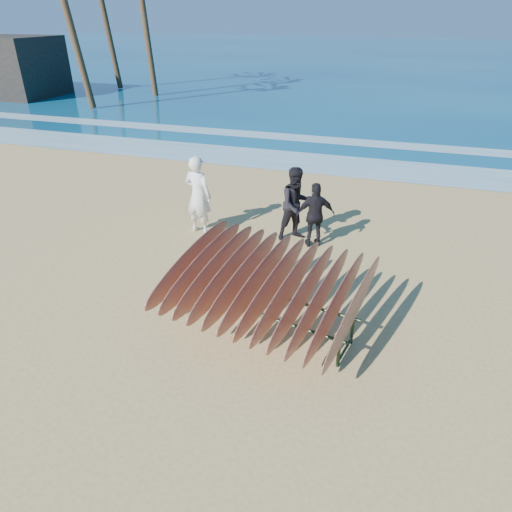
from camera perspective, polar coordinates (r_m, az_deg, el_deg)
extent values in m
plane|color=tan|center=(8.30, -1.69, -8.30)|extent=(120.00, 120.00, 0.00)
plane|color=navy|center=(61.51, 16.86, 22.66)|extent=(160.00, 160.00, 0.00)
plane|color=white|center=(17.15, 9.56, 11.21)|extent=(160.00, 160.00, 0.00)
plane|color=white|center=(20.50, 11.17, 13.88)|extent=(160.00, 160.00, 0.00)
cylinder|color=#1D2E1E|center=(8.49, -8.86, -5.67)|extent=(0.06, 0.06, 0.50)
cylinder|color=#1D2E1E|center=(7.36, 10.29, -11.93)|extent=(0.06, 0.06, 0.50)
cylinder|color=#1D2E1E|center=(8.92, -6.36, -3.65)|extent=(0.06, 0.06, 0.50)
cylinder|color=#1D2E1E|center=(7.85, 11.92, -9.17)|extent=(0.06, 0.06, 0.50)
cylinder|color=#1D2E1E|center=(7.66, -0.06, -7.20)|extent=(3.15, 0.69, 0.06)
cylinder|color=#1D2E1E|center=(8.13, 2.17, -4.87)|extent=(3.15, 0.69, 0.06)
cylinder|color=#1D2E1E|center=(8.80, -7.51, -5.57)|extent=(0.17, 0.65, 0.04)
cylinder|color=#1D2E1E|center=(7.71, 11.02, -11.49)|extent=(0.17, 0.65, 0.04)
ellipsoid|color=maroon|center=(8.40, -8.25, -0.68)|extent=(0.60, 2.66, 1.10)
ellipsoid|color=maroon|center=(8.25, -6.68, -1.15)|extent=(0.60, 2.66, 1.10)
ellipsoid|color=maroon|center=(8.11, -5.04, -1.63)|extent=(0.60, 2.66, 1.10)
ellipsoid|color=maroon|center=(7.97, -3.36, -2.12)|extent=(0.60, 2.66, 1.10)
ellipsoid|color=maroon|center=(7.84, -1.61, -2.63)|extent=(0.60, 2.66, 1.10)
ellipsoid|color=maroon|center=(7.72, 0.20, -3.15)|extent=(0.60, 2.66, 1.10)
ellipsoid|color=maroon|center=(7.61, 2.06, -3.69)|extent=(0.60, 2.66, 1.10)
ellipsoid|color=maroon|center=(7.51, 3.98, -4.24)|extent=(0.60, 2.66, 1.10)
ellipsoid|color=maroon|center=(7.42, 5.95, -4.80)|extent=(0.60, 2.66, 1.10)
ellipsoid|color=maroon|center=(7.33, 7.97, -5.36)|extent=(0.60, 2.66, 1.10)
ellipsoid|color=maroon|center=(7.26, 10.04, -5.93)|extent=(0.60, 2.66, 1.10)
ellipsoid|color=maroon|center=(7.20, 12.15, -6.50)|extent=(0.60, 2.66, 1.10)
imported|color=white|center=(11.30, -7.23, 7.53)|extent=(0.79, 0.60, 1.96)
imported|color=black|center=(10.92, 5.07, 6.44)|extent=(1.11, 1.08, 1.80)
imported|color=black|center=(10.68, 7.42, 5.08)|extent=(0.99, 0.70, 1.55)
cylinder|color=brown|center=(27.88, -22.53, 26.27)|extent=(0.36, 2.03, 9.61)
cylinder|color=brown|center=(31.95, -13.66, 26.25)|extent=(0.36, 1.14, 8.32)
cylinder|color=brown|center=(35.36, -18.39, 26.63)|extent=(0.36, 1.77, 9.26)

